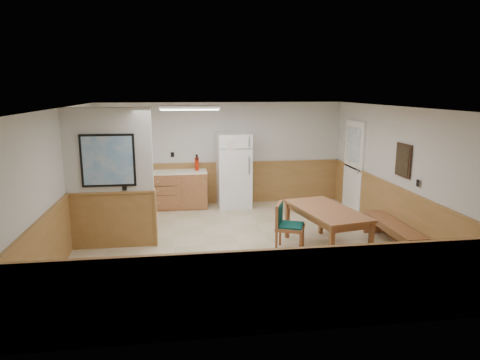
{
  "coord_description": "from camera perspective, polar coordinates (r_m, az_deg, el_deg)",
  "views": [
    {
      "loc": [
        -1.01,
        -7.42,
        2.8
      ],
      "look_at": [
        0.09,
        0.4,
        1.12
      ],
      "focal_mm": 32.0,
      "sensor_mm": 36.0,
      "label": 1
    }
  ],
  "objects": [
    {
      "name": "ceiling",
      "position": [
        7.49,
        -0.28,
        9.69
      ],
      "size": [
        6.0,
        6.0,
        0.02
      ],
      "primitive_type": "cube",
      "color": "white",
      "rests_on": "back_wall"
    },
    {
      "name": "dining_chair",
      "position": [
        7.61,
        6.03,
        -5.72
      ],
      "size": [
        0.78,
        0.66,
        0.85
      ],
      "rotation": [
        0.0,
        0.0,
        -0.39
      ],
      "color": "#A35E3C",
      "rests_on": "ground"
    },
    {
      "name": "fire_extinguisher",
      "position": [
        10.27,
        -5.77,
        2.22
      ],
      "size": [
        0.1,
        0.1,
        0.39
      ],
      "rotation": [
        0.0,
        0.0,
        -0.05
      ],
      "color": "red",
      "rests_on": "kitchen_counter"
    },
    {
      "name": "back_wall",
      "position": [
        10.58,
        -2.47,
        3.54
      ],
      "size": [
        6.0,
        0.02,
        2.5
      ],
      "primitive_type": "cube",
      "color": "silver",
      "rests_on": "ground"
    },
    {
      "name": "wainscot_right",
      "position": [
        8.73,
        19.55,
        -4.01
      ],
      "size": [
        0.04,
        6.0,
        1.0
      ],
      "primitive_type": "cube",
      "color": "#AA7744",
      "rests_on": "ground"
    },
    {
      "name": "kitchen_counter",
      "position": [
        10.37,
        -8.92,
        -1.21
      ],
      "size": [
        2.2,
        0.61,
        1.0
      ],
      "color": "#AF6E3E",
      "rests_on": "ground"
    },
    {
      "name": "soap_bottle",
      "position": [
        10.33,
        -13.77,
        1.66
      ],
      "size": [
        0.09,
        0.09,
        0.22
      ],
      "primitive_type": "cylinder",
      "rotation": [
        0.0,
        0.0,
        0.39
      ],
      "color": "#167D2B",
      "rests_on": "kitchen_counter"
    },
    {
      "name": "wainscot_back",
      "position": [
        10.7,
        -2.42,
        -0.45
      ],
      "size": [
        6.0,
        0.04,
        1.0
      ],
      "primitive_type": "cube",
      "color": "#AA7744",
      "rests_on": "ground"
    },
    {
      "name": "dining_table",
      "position": [
        7.68,
        11.45,
        -4.48
      ],
      "size": [
        1.18,
        1.85,
        0.75
      ],
      "rotation": [
        0.0,
        0.0,
        0.2
      ],
      "color": "#A35E3C",
      "rests_on": "ground"
    },
    {
      "name": "wall_painting",
      "position": [
        8.25,
        20.93,
        2.47
      ],
      "size": [
        0.04,
        0.5,
        0.6
      ],
      "color": "black",
      "rests_on": "right_wall"
    },
    {
      "name": "right_wall",
      "position": [
        8.57,
        20.02,
        0.83
      ],
      "size": [
        0.02,
        6.0,
        2.5
      ],
      "primitive_type": "cube",
      "color": "silver",
      "rests_on": "ground"
    },
    {
      "name": "refrigerator",
      "position": [
        10.3,
        -0.83,
        1.3
      ],
      "size": [
        0.8,
        0.73,
        1.78
      ],
      "rotation": [
        0.0,
        0.0,
        0.02
      ],
      "color": "white",
      "rests_on": "ground"
    },
    {
      "name": "ground",
      "position": [
        7.99,
        -0.26,
        -8.53
      ],
      "size": [
        6.0,
        6.0,
        0.0
      ],
      "primitive_type": "plane",
      "color": "#C4AE8D",
      "rests_on": "ground"
    },
    {
      "name": "dining_bench",
      "position": [
        8.21,
        19.73,
        -6.13
      ],
      "size": [
        0.39,
        1.73,
        0.45
      ],
      "rotation": [
        0.0,
        0.0,
        -0.0
      ],
      "color": "#A35E3C",
      "rests_on": "ground"
    },
    {
      "name": "fluorescent_fixture",
      "position": [
        8.73,
        -6.74,
        9.57
      ],
      "size": [
        1.2,
        0.3,
        0.09
      ],
      "color": "white",
      "rests_on": "ceiling"
    },
    {
      "name": "wainscot_left",
      "position": [
        8.01,
        -22.0,
        -5.61
      ],
      "size": [
        0.04,
        6.0,
        1.0
      ],
      "primitive_type": "cube",
      "color": "#AA7744",
      "rests_on": "ground"
    },
    {
      "name": "exterior_door",
      "position": [
        10.28,
        14.85,
        1.78
      ],
      "size": [
        0.07,
        1.02,
        2.15
      ],
      "color": "white",
      "rests_on": "ground"
    },
    {
      "name": "left_wall",
      "position": [
        7.83,
        -22.57,
        -0.36
      ],
      "size": [
        0.02,
        6.0,
        2.5
      ],
      "primitive_type": "cube",
      "color": "silver",
      "rests_on": "ground"
    },
    {
      "name": "partition_wall",
      "position": [
        7.87,
        -16.93,
        -0.04
      ],
      "size": [
        1.5,
        0.2,
        2.5
      ],
      "color": "silver",
      "rests_on": "ground"
    },
    {
      "name": "kitchen_window",
      "position": [
        10.52,
        -13.97,
        4.8
      ],
      "size": [
        0.8,
        0.04,
        1.0
      ],
      "color": "white",
      "rests_on": "back_wall"
    }
  ]
}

